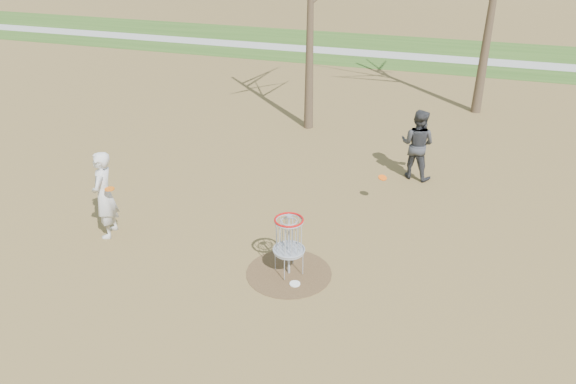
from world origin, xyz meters
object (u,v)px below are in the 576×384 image
object	(u,v)px
player_standing	(104,195)
disc_golf_basket	(289,236)
player_throwing	(417,144)
disc_grounded	(295,284)

from	to	relation	value
player_standing	disc_golf_basket	distance (m)	4.46
player_standing	player_throwing	distance (m)	8.34
player_standing	disc_golf_basket	xyz separation A→B (m)	(4.45, -0.21, -0.12)
player_standing	disc_golf_basket	size ratio (longest dim) A/B	1.53
disc_grounded	disc_golf_basket	world-z (taller)	disc_golf_basket
player_standing	player_throwing	xyz separation A→B (m)	(6.41, 5.33, -0.04)
player_standing	disc_golf_basket	world-z (taller)	player_standing
player_throwing	disc_grounded	distance (m)	6.22
player_standing	disc_grounded	world-z (taller)	player_standing
disc_golf_basket	player_throwing	bearing A→B (deg)	70.62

